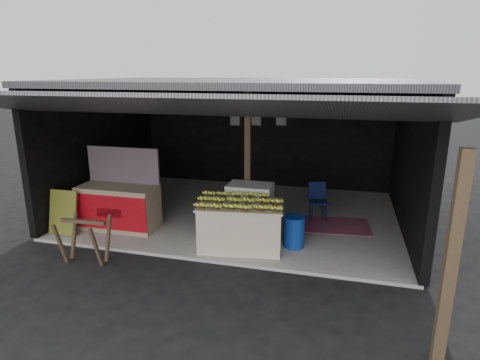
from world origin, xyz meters
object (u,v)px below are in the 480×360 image
(banana_table, at_px, (241,226))
(neighbor_stall, at_px, (119,205))
(sawhorse, at_px, (84,236))
(plastic_chair, at_px, (317,197))
(water_barrel, at_px, (294,232))
(white_crate, at_px, (250,208))

(banana_table, distance_m, neighbor_stall, 2.67)
(neighbor_stall, height_order, sawhorse, neighbor_stall)
(banana_table, relative_size, plastic_chair, 2.06)
(plastic_chair, bearing_deg, sawhorse, -156.02)
(banana_table, relative_size, water_barrel, 2.95)
(sawhorse, bearing_deg, neighbor_stall, 95.19)
(neighbor_stall, relative_size, plastic_chair, 2.06)
(white_crate, distance_m, plastic_chair, 1.68)
(banana_table, xyz_separation_m, sawhorse, (-2.43, -1.18, 0.02))
(white_crate, bearing_deg, sawhorse, -140.42)
(water_barrel, bearing_deg, neighbor_stall, 179.73)
(banana_table, height_order, water_barrel, banana_table)
(banana_table, xyz_separation_m, white_crate, (-0.03, 0.82, 0.07))
(white_crate, relative_size, sawhorse, 1.21)
(neighbor_stall, bearing_deg, white_crate, 10.50)
(white_crate, xyz_separation_m, sawhorse, (-2.40, -1.99, -0.05))
(neighbor_stall, bearing_deg, banana_table, -7.04)
(white_crate, xyz_separation_m, neighbor_stall, (-2.63, -0.52, 0.00))
(banana_table, bearing_deg, white_crate, 84.12)
(banana_table, xyz_separation_m, plastic_chair, (1.23, 1.94, 0.04))
(banana_table, xyz_separation_m, neighbor_stall, (-2.66, 0.30, 0.07))
(water_barrel, height_order, plastic_chair, plastic_chair)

